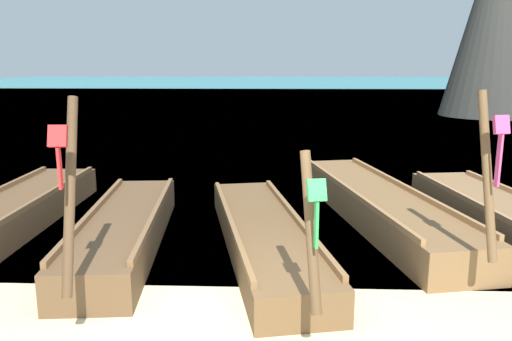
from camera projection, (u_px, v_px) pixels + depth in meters
name	position (u px, v px, depth m)	size (l,w,h in m)	color
ground	(245.00, 335.00, 6.09)	(120.00, 120.00, 0.00)	beige
sea_water	(273.00, 88.00, 66.05)	(120.00, 120.00, 0.00)	teal
longtail_boat_orange_ribbon	(19.00, 210.00, 10.21)	(1.33, 5.87, 2.46)	brown
longtail_boat_red_ribbon	(125.00, 230.00, 8.97)	(1.68, 5.97, 2.83)	brown
longtail_boat_green_ribbon	(263.00, 235.00, 8.83)	(2.36, 6.34, 2.24)	brown
longtail_boat_pink_ribbon	(378.00, 205.00, 10.50)	(2.66, 7.35, 2.86)	brown
longtail_boat_yellow_ribbon	(508.00, 217.00, 9.87)	(2.16, 6.79, 2.56)	olive
karst_rock	(500.00, 12.00, 30.35)	(6.19, 6.03, 12.95)	#383833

